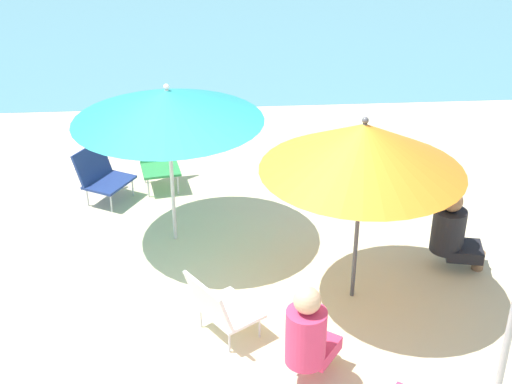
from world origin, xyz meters
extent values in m
plane|color=beige|center=(0.00, 0.00, 0.00)|extent=(40.00, 40.00, 0.00)
cylinder|color=#4C4C51|center=(1.11, 0.14, 0.89)|extent=(0.04, 0.04, 1.79)
cone|color=orange|center=(1.11, 0.14, 1.57)|extent=(1.82, 1.82, 0.44)
sphere|color=#4C4C51|center=(1.11, 0.14, 1.82)|extent=(0.06, 0.06, 0.06)
cylinder|color=silver|center=(-0.63, 1.33, 0.86)|extent=(0.04, 0.04, 1.72)
cone|color=teal|center=(-0.63, 1.33, 1.55)|extent=(1.96, 1.96, 0.33)
sphere|color=silver|center=(-0.63, 1.33, 1.75)|extent=(0.06, 0.06, 0.06)
cube|color=#33934C|center=(-0.83, 2.55, 0.27)|extent=(0.53, 0.56, 0.03)
cube|color=#33934C|center=(-0.88, 2.81, 0.48)|extent=(0.47, 0.23, 0.40)
cylinder|color=silver|center=(-0.62, 2.39, 0.13)|extent=(0.02, 0.02, 0.25)
cylinder|color=silver|center=(-0.98, 2.33, 0.13)|extent=(0.02, 0.02, 0.25)
cylinder|color=silver|center=(-0.69, 2.78, 0.13)|extent=(0.02, 0.02, 0.25)
cylinder|color=silver|center=(-1.04, 2.72, 0.13)|extent=(0.02, 0.02, 0.25)
cube|color=white|center=(-0.09, -0.33, 0.24)|extent=(0.65, 0.68, 0.03)
cube|color=white|center=(-0.28, -0.45, 0.44)|extent=(0.43, 0.54, 0.39)
cylinder|color=silver|center=(-0.08, -0.06, 0.11)|extent=(0.02, 0.02, 0.23)
cylinder|color=silver|center=(0.17, -0.42, 0.11)|extent=(0.02, 0.02, 0.23)
cylinder|color=silver|center=(-0.35, -0.24, 0.11)|extent=(0.02, 0.02, 0.23)
cylinder|color=silver|center=(-0.11, -0.60, 0.11)|extent=(0.02, 0.02, 0.23)
cube|color=navy|center=(-1.43, 2.27, 0.25)|extent=(0.64, 0.69, 0.03)
cube|color=navy|center=(-1.63, 2.38, 0.45)|extent=(0.41, 0.56, 0.40)
cylinder|color=silver|center=(-1.17, 2.37, 0.12)|extent=(0.02, 0.02, 0.23)
cylinder|color=silver|center=(-1.39, 1.99, 0.12)|extent=(0.02, 0.02, 0.23)
cylinder|color=silver|center=(-1.47, 2.54, 0.12)|extent=(0.02, 0.02, 0.23)
cylinder|color=silver|center=(-1.69, 2.16, 0.12)|extent=(0.02, 0.02, 0.23)
cube|color=black|center=(2.32, 0.53, 0.20)|extent=(0.42, 0.40, 0.12)
cylinder|color=#896042|center=(2.48, 0.50, 0.10)|extent=(0.12, 0.12, 0.20)
cylinder|color=black|center=(2.15, 0.57, 0.43)|extent=(0.33, 0.33, 0.45)
sphere|color=#896042|center=(2.15, 0.57, 0.76)|extent=(0.21, 0.21, 0.21)
cube|color=#DB3866|center=(0.59, -0.88, 0.24)|extent=(0.47, 0.48, 0.12)
cylinder|color=#DBAD84|center=(0.68, -0.75, 0.12)|extent=(0.12, 0.12, 0.24)
cylinder|color=#DB3866|center=(0.48, -1.03, 0.48)|extent=(0.33, 0.33, 0.48)
sphere|color=#DBAD84|center=(0.48, -1.03, 0.83)|extent=(0.22, 0.22, 0.22)
camera|label=1|loc=(-0.23, -5.35, 4.04)|focal=49.37mm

